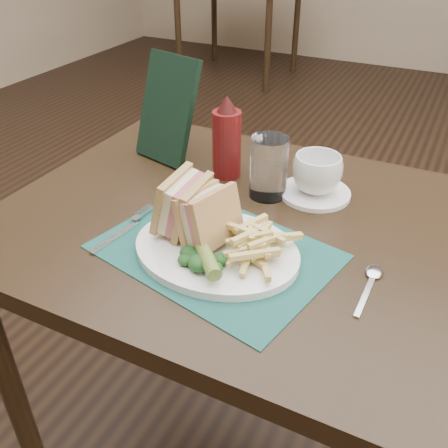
{
  "coord_description": "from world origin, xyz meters",
  "views": [
    {
      "loc": [
        0.37,
        -1.26,
        1.28
      ],
      "look_at": [
        0.04,
        -0.6,
        0.8
      ],
      "focal_mm": 40.0,
      "sensor_mm": 36.0,
      "label": 1
    }
  ],
  "objects_px": {
    "saucer": "(315,193)",
    "drinking_glass": "(269,167)",
    "ketchup_bottle": "(227,137)",
    "sandwich_half_a": "(172,200)",
    "table_main": "(229,346)",
    "check_presenter": "(167,109)",
    "coffee_cup": "(317,174)",
    "sandwich_half_b": "(200,212)",
    "table_bg_left": "(238,29)",
    "placemat": "(216,251)",
    "plate": "(216,250)"
  },
  "relations": [
    {
      "from": "plate",
      "to": "drinking_glass",
      "type": "relative_size",
      "value": 2.31
    },
    {
      "from": "table_main",
      "to": "ketchup_bottle",
      "type": "height_order",
      "value": "ketchup_bottle"
    },
    {
      "from": "plate",
      "to": "coffee_cup",
      "type": "xyz_separation_m",
      "value": [
        0.09,
        0.28,
        0.04
      ]
    },
    {
      "from": "sandwich_half_b",
      "to": "drinking_glass",
      "type": "height_order",
      "value": "drinking_glass"
    },
    {
      "from": "placemat",
      "to": "sandwich_half_a",
      "type": "distance_m",
      "value": 0.12
    },
    {
      "from": "placemat",
      "to": "plate",
      "type": "xyz_separation_m",
      "value": [
        0.01,
        -0.01,
        0.01
      ]
    },
    {
      "from": "table_bg_left",
      "to": "placemat",
      "type": "distance_m",
      "value": 3.62
    },
    {
      "from": "table_main",
      "to": "table_bg_left",
      "type": "xyz_separation_m",
      "value": [
        -1.45,
        3.16,
        0.0
      ]
    },
    {
      "from": "sandwich_half_b",
      "to": "saucer",
      "type": "xyz_separation_m",
      "value": [
        0.13,
        0.27,
        -0.06
      ]
    },
    {
      "from": "sandwich_half_a",
      "to": "ketchup_bottle",
      "type": "height_order",
      "value": "ketchup_bottle"
    },
    {
      "from": "sandwich_half_b",
      "to": "saucer",
      "type": "relative_size",
      "value": 0.69
    },
    {
      "from": "sandwich_half_a",
      "to": "check_presenter",
      "type": "distance_m",
      "value": 0.34
    },
    {
      "from": "check_presenter",
      "to": "table_main",
      "type": "bearing_deg",
      "value": -21.04
    },
    {
      "from": "plate",
      "to": "check_presenter",
      "type": "bearing_deg",
      "value": 134.94
    },
    {
      "from": "placemat",
      "to": "ketchup_bottle",
      "type": "height_order",
      "value": "ketchup_bottle"
    },
    {
      "from": "table_main",
      "to": "sandwich_half_b",
      "type": "bearing_deg",
      "value": -90.17
    },
    {
      "from": "drinking_glass",
      "to": "check_presenter",
      "type": "xyz_separation_m",
      "value": [
        -0.28,
        0.07,
        0.05
      ]
    },
    {
      "from": "ketchup_bottle",
      "to": "sandwich_half_b",
      "type": "bearing_deg",
      "value": -73.31
    },
    {
      "from": "table_main",
      "to": "ketchup_bottle",
      "type": "xyz_separation_m",
      "value": [
        -0.08,
        0.15,
        0.47
      ]
    },
    {
      "from": "placemat",
      "to": "check_presenter",
      "type": "bearing_deg",
      "value": 132.96
    },
    {
      "from": "table_bg_left",
      "to": "sandwich_half_a",
      "type": "distance_m",
      "value": 3.58
    },
    {
      "from": "check_presenter",
      "to": "sandwich_half_b",
      "type": "bearing_deg",
      "value": -35.4
    },
    {
      "from": "drinking_glass",
      "to": "plate",
      "type": "bearing_deg",
      "value": -89.92
    },
    {
      "from": "sandwich_half_a",
      "to": "ketchup_bottle",
      "type": "bearing_deg",
      "value": 90.48
    },
    {
      "from": "table_main",
      "to": "check_presenter",
      "type": "relative_size",
      "value": 3.65
    },
    {
      "from": "sandwich_half_a",
      "to": "coffee_cup",
      "type": "distance_m",
      "value": 0.32
    },
    {
      "from": "table_bg_left",
      "to": "sandwich_half_b",
      "type": "relative_size",
      "value": 8.68
    },
    {
      "from": "table_bg_left",
      "to": "placemat",
      "type": "relative_size",
      "value": 2.26
    },
    {
      "from": "saucer",
      "to": "check_presenter",
      "type": "distance_m",
      "value": 0.39
    },
    {
      "from": "sandwich_half_a",
      "to": "ketchup_bottle",
      "type": "xyz_separation_m",
      "value": [
        -0.02,
        0.26,
        0.02
      ]
    },
    {
      "from": "drinking_glass",
      "to": "ketchup_bottle",
      "type": "xyz_separation_m",
      "value": [
        -0.12,
        0.04,
        0.03
      ]
    },
    {
      "from": "sandwich_half_a",
      "to": "coffee_cup",
      "type": "bearing_deg",
      "value": 50.39
    },
    {
      "from": "coffee_cup",
      "to": "check_presenter",
      "type": "distance_m",
      "value": 0.38
    },
    {
      "from": "saucer",
      "to": "ketchup_bottle",
      "type": "relative_size",
      "value": 0.81
    },
    {
      "from": "sandwich_half_a",
      "to": "table_bg_left",
      "type": "bearing_deg",
      "value": 109.93
    },
    {
      "from": "table_main",
      "to": "coffee_cup",
      "type": "relative_size",
      "value": 8.72
    },
    {
      "from": "plate",
      "to": "coffee_cup",
      "type": "relative_size",
      "value": 2.91
    },
    {
      "from": "table_main",
      "to": "coffee_cup",
      "type": "distance_m",
      "value": 0.47
    },
    {
      "from": "saucer",
      "to": "drinking_glass",
      "type": "bearing_deg",
      "value": -153.47
    },
    {
      "from": "saucer",
      "to": "sandwich_half_b",
      "type": "bearing_deg",
      "value": -115.77
    },
    {
      "from": "coffee_cup",
      "to": "drinking_glass",
      "type": "relative_size",
      "value": 0.79
    },
    {
      "from": "placemat",
      "to": "check_presenter",
      "type": "distance_m",
      "value": 0.43
    },
    {
      "from": "sandwich_half_b",
      "to": "drinking_glass",
      "type": "bearing_deg",
      "value": 96.63
    },
    {
      "from": "sandwich_half_b",
      "to": "ketchup_bottle",
      "type": "xyz_separation_m",
      "value": [
        -0.08,
        0.26,
        0.02
      ]
    },
    {
      "from": "coffee_cup",
      "to": "saucer",
      "type": "bearing_deg",
      "value": 0.0
    },
    {
      "from": "ketchup_bottle",
      "to": "sandwich_half_a",
      "type": "bearing_deg",
      "value": -86.39
    },
    {
      "from": "sandwich_half_a",
      "to": "coffee_cup",
      "type": "height_order",
      "value": "sandwich_half_a"
    },
    {
      "from": "table_bg_left",
      "to": "ketchup_bottle",
      "type": "relative_size",
      "value": 4.84
    },
    {
      "from": "check_presenter",
      "to": "ketchup_bottle",
      "type": "bearing_deg",
      "value": 5.26
    },
    {
      "from": "table_bg_left",
      "to": "drinking_glass",
      "type": "distance_m",
      "value": 3.42
    }
  ]
}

